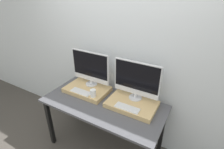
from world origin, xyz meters
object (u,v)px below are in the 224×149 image
Objects in this scene: monitor_left at (90,68)px; mug at (93,93)px; keyboard_right at (127,108)px; monitor_right at (137,80)px; keyboard_left at (81,92)px.

mug is at bearing -49.91° from monitor_left.
keyboard_right is at bearing 0.00° from mug.
monitor_left is 1.00× the size of monitor_right.
mug is (0.20, 0.00, 0.04)m from keyboard_left.
monitor_left is 0.76m from keyboard_right.
mug reaches higher than keyboard_right.
monitor_left is 0.68m from monitor_right.
mug reaches higher than keyboard_left.
keyboard_right is at bearing -90.00° from monitor_right.
monitor_right is at bearing 0.00° from monitor_left.
mug is 0.58m from monitor_right.
monitor_right is 1.96× the size of keyboard_right.
monitor_left is at bearing 180.00° from monitor_right.
monitor_left reaches higher than keyboard_right.
monitor_right is at bearing 26.26° from mug.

